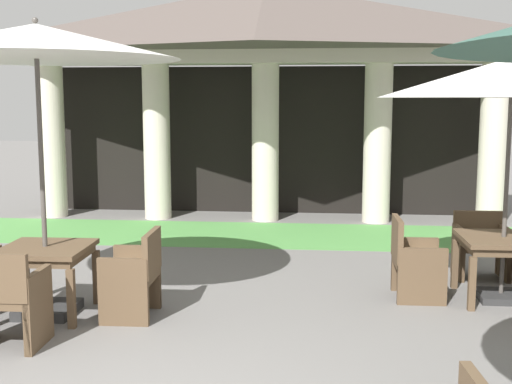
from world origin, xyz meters
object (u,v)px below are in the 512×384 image
Objects in this scene: patio_umbrella_mid_left at (36,45)px; patio_chair_mid_left_south at (7,300)px; patio_chair_near_foreground_north at (481,246)px; patio_chair_mid_left_east at (134,276)px; patio_umbrella_near_foreground at (512,79)px; patio_chair_near_foreground_west at (415,262)px; patio_table_mid_left at (46,256)px; patio_table_near_foreground at (503,246)px.

patio_umbrella_mid_left reaches higher than patio_chair_mid_left_south.
patio_umbrella_mid_left reaches higher than patio_chair_near_foreground_north.
patio_chair_mid_left_east is at bearing 25.27° from patio_chair_near_foreground_north.
patio_umbrella_near_foreground reaches higher than patio_chair_mid_left_south.
patio_umbrella_near_foreground is 3.12× the size of patio_chair_mid_left_south.
patio_chair_mid_left_south is (-0.88, -0.92, 0.01)m from patio_chair_mid_left_east.
patio_chair_mid_left_east is at bearing -73.07° from patio_chair_near_foreground_west.
patio_umbrella_mid_left is (0.00, -0.00, 2.09)m from patio_table_mid_left.
patio_table_mid_left is at bearing 104.04° from patio_umbrella_mid_left.
patio_table_near_foreground is 1.02× the size of patio_chair_near_foreground_west.
patio_table_mid_left is (-4.71, -1.90, 0.21)m from patio_chair_near_foreground_north.
patio_chair_mid_left_south is (-4.70, -1.87, -0.17)m from patio_table_near_foreground.
patio_table_near_foreground is 5.26m from patio_umbrella_mid_left.
patio_chair_near_foreground_north reaches higher than patio_table_mid_left.
patio_chair_mid_left_south is (-4.70, -1.87, -1.96)m from patio_umbrella_near_foreground.
patio_umbrella_mid_left is (-4.73, -0.97, 0.31)m from patio_umbrella_near_foreground.
patio_chair_mid_left_south is at bearing 134.96° from patio_chair_mid_left_east.
patio_chair_near_foreground_north is at bearing 90.88° from patio_umbrella_near_foreground.
patio_chair_near_foreground_north is at bearing 134.76° from patio_chair_near_foreground_west.
patio_table_mid_left is (-4.73, -0.97, 0.00)m from patio_table_near_foreground.
patio_umbrella_near_foreground is at bearing 11.57° from patio_table_mid_left.
patio_umbrella_mid_left is 2.45m from patio_chair_mid_left_east.
patio_chair_mid_left_south is at bearing -88.41° from patio_table_mid_left.
patio_table_mid_left is at bearing -168.43° from patio_table_near_foreground.
patio_chair_near_foreground_north is 4.25m from patio_chair_mid_left_east.
patio_chair_near_foreground_north is at bearing 90.88° from patio_table_near_foreground.
patio_chair_near_foreground_north is 5.08m from patio_table_mid_left.
patio_chair_near_foreground_north is at bearing -65.43° from patio_chair_mid_left_east.
patio_umbrella_mid_left is at bearing 90.00° from patio_chair_mid_left_east.
patio_umbrella_mid_left reaches higher than patio_chair_near_foreground_west.
patio_chair_near_foreground_west is 1.00× the size of patio_chair_mid_left_south.
patio_umbrella_mid_left is at bearing -168.43° from patio_umbrella_near_foreground.
patio_umbrella_near_foreground is 4.40m from patio_chair_mid_left_east.
patio_table_near_foreground is at bearing -71.57° from patio_umbrella_near_foreground.
patio_table_near_foreground is 3.94m from patio_chair_mid_left_east.
patio_table_mid_left is at bearing 90.00° from patio_chair_mid_left_south.
patio_table_near_foreground is 5.06m from patio_chair_mid_left_south.
patio_chair_mid_left_east reaches higher than patio_chair_near_foreground_north.
patio_chair_near_foreground_west is 0.30× the size of patio_umbrella_mid_left.
patio_chair_near_foreground_north is at bearing 21.93° from patio_table_mid_left.
patio_chair_near_foreground_north is at bearing 29.23° from patio_chair_mid_left_south.
patio_chair_mid_left_east is (-2.89, -0.93, 0.01)m from patio_chair_near_foreground_west.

